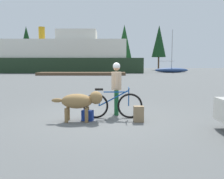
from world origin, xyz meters
TOP-DOWN VIEW (x-y plane):
  - ground_plane at (0.00, 0.00)m, footprint 160.00×160.00m
  - bicycle at (0.29, -0.03)m, footprint 1.78×0.44m
  - person_cyclist at (0.42, 0.50)m, footprint 0.32×0.53m
  - dog at (-0.62, -0.39)m, footprint 1.45×0.49m
  - backpack at (1.03, -0.46)m, footprint 0.28×0.20m
  - handbag_pannier at (-0.43, -0.33)m, footprint 0.35×0.25m
  - dock_pier at (-4.04, 26.43)m, footprint 12.35×2.82m
  - ferry_boat at (-8.79, 36.15)m, footprint 29.08×7.25m
  - sailboat_moored at (11.07, 35.66)m, footprint 6.04×1.69m
  - pine_tree_far_left at (-20.51, 50.82)m, footprint 3.41×3.41m
  - pine_tree_center at (3.32, 51.57)m, footprint 3.83×3.83m
  - pine_tree_far_right at (11.97, 52.18)m, footprint 3.51×3.51m

SIDE VIEW (x-z plane):
  - ground_plane at x=0.00m, z-range 0.00..0.00m
  - handbag_pannier at x=-0.43m, z-range 0.00..0.30m
  - dock_pier at x=-4.04m, z-range 0.00..0.40m
  - backpack at x=1.03m, z-range 0.00..0.45m
  - bicycle at x=0.29m, z-range -0.06..0.87m
  - sailboat_moored at x=11.07m, z-range -3.33..4.35m
  - dog at x=-0.62m, z-range 0.15..1.01m
  - person_cyclist at x=0.42m, z-range 0.17..1.84m
  - ferry_boat at x=-8.79m, z-range -1.26..6.94m
  - pine_tree_center at x=3.32m, z-range 1.21..12.33m
  - pine_tree_far_left at x=-20.51m, z-range 1.63..12.23m
  - pine_tree_far_right at x=11.97m, z-range 1.60..12.71m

